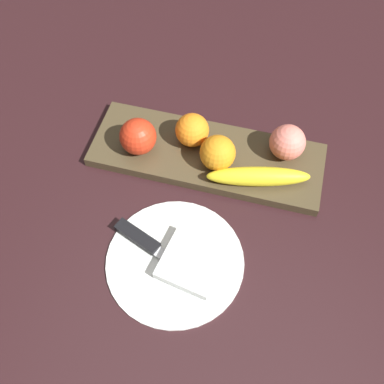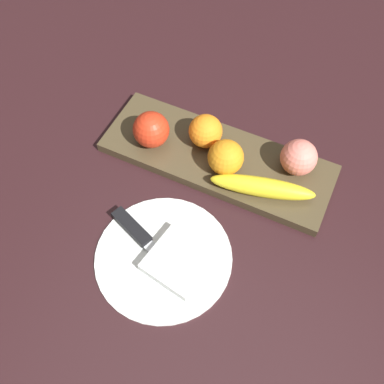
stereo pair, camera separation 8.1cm
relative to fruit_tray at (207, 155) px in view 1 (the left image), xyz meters
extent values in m
plane|color=black|center=(0.01, -0.03, -0.01)|extent=(2.40, 2.40, 0.00)
cube|color=#493D27|center=(0.00, 0.00, 0.00)|extent=(0.46, 0.16, 0.02)
sphere|color=red|center=(-0.13, -0.02, 0.05)|extent=(0.07, 0.07, 0.07)
ellipsoid|color=yellow|center=(0.11, -0.05, 0.03)|extent=(0.20, 0.09, 0.04)
sphere|color=orange|center=(0.03, -0.02, 0.05)|extent=(0.07, 0.07, 0.07)
sphere|color=orange|center=(-0.04, 0.02, 0.04)|extent=(0.07, 0.07, 0.07)
sphere|color=#EC7C6D|center=(0.15, 0.04, 0.05)|extent=(0.07, 0.07, 0.07)
cylinder|color=white|center=(0.00, -0.24, -0.01)|extent=(0.25, 0.25, 0.01)
cube|color=white|center=(0.03, -0.24, 0.01)|extent=(0.12, 0.12, 0.02)
cube|color=silver|center=(-0.02, -0.23, 0.00)|extent=(0.15, 0.07, 0.00)
cube|color=black|center=(-0.08, -0.21, 0.00)|extent=(0.09, 0.05, 0.01)
camera|label=1|loc=(0.11, -0.54, 0.73)|focal=42.03mm
camera|label=2|loc=(0.19, -0.51, 0.73)|focal=42.03mm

